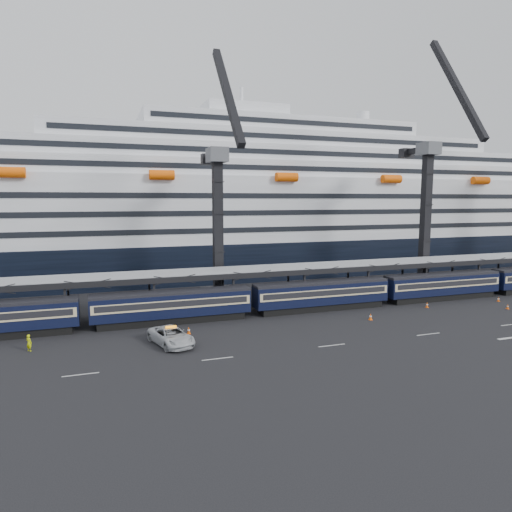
# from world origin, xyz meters

# --- Properties ---
(ground) EXTENTS (260.00, 260.00, 0.00)m
(ground) POSITION_xyz_m (0.00, 0.00, 0.00)
(ground) COLOR black
(ground) RESTS_ON ground
(lane_markings) EXTENTS (111.00, 4.27, 0.02)m
(lane_markings) POSITION_xyz_m (8.15, -5.23, 0.01)
(lane_markings) COLOR beige
(lane_markings) RESTS_ON ground
(train) EXTENTS (133.05, 3.00, 4.05)m
(train) POSITION_xyz_m (-4.65, 10.00, 2.20)
(train) COLOR black
(train) RESTS_ON ground
(canopy) EXTENTS (130.00, 6.25, 5.53)m
(canopy) POSITION_xyz_m (0.00, 14.00, 5.25)
(canopy) COLOR gray
(canopy) RESTS_ON ground
(cruise_ship) EXTENTS (214.09, 28.84, 34.00)m
(cruise_ship) POSITION_xyz_m (-1.08, 45.99, 12.34)
(cruise_ship) COLOR black
(cruise_ship) RESTS_ON ground
(crane_dark_near) EXTENTS (4.50, 17.75, 35.08)m
(crane_dark_near) POSITION_xyz_m (-20.00, 18.59, 11.93)
(crane_dark_near) COLOR #46484D
(crane_dark_near) RESTS_ON ground
(crane_dark_mid) EXTENTS (4.50, 18.24, 39.64)m
(crane_dark_mid) POSITION_xyz_m (15.00, 17.59, 13.36)
(crane_dark_mid) COLOR #46484D
(crane_dark_mid) RESTS_ON ground
(pickup_truck) EXTENTS (4.67, 7.07, 1.80)m
(pickup_truck) POSITION_xyz_m (-29.46, 1.61, 0.90)
(pickup_truck) COLOR #B8BCC0
(pickup_truck) RESTS_ON ground
(worker) EXTENTS (0.73, 0.71, 1.69)m
(worker) POSITION_xyz_m (-42.97, 4.15, 0.84)
(worker) COLOR #CADB0B
(worker) RESTS_ON ground
(traffic_cone_b) EXTENTS (0.41, 0.41, 0.82)m
(traffic_cone_b) POSITION_xyz_m (-27.05, 4.83, 0.41)
(traffic_cone_b) COLOR #FF5C08
(traffic_cone_b) RESTS_ON ground
(traffic_cone_c) EXTENTS (0.43, 0.43, 0.86)m
(traffic_cone_c) POSITION_xyz_m (-4.63, 3.35, 0.42)
(traffic_cone_c) COLOR #FF5C08
(traffic_cone_c) RESTS_ON ground
(traffic_cone_d) EXTENTS (0.39, 0.39, 0.77)m
(traffic_cone_d) POSITION_xyz_m (6.44, 6.46, 0.38)
(traffic_cone_d) COLOR #FF5C08
(traffic_cone_d) RESTS_ON ground
(traffic_cone_e) EXTENTS (0.35, 0.35, 0.71)m
(traffic_cone_e) POSITION_xyz_m (16.24, 2.14, 0.35)
(traffic_cone_e) COLOR #FF5C08
(traffic_cone_e) RESTS_ON ground
(traffic_cone_f) EXTENTS (0.36, 0.36, 0.72)m
(traffic_cone_f) POSITION_xyz_m (18.91, 6.16, 0.36)
(traffic_cone_f) COLOR #FF5C08
(traffic_cone_f) RESTS_ON ground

